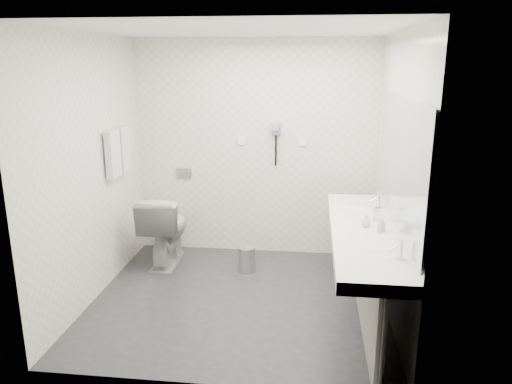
# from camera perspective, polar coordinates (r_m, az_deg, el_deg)

# --- Properties ---
(floor) EXTENTS (2.80, 2.80, 0.00)m
(floor) POSITION_cam_1_polar(r_m,az_deg,el_deg) (4.88, -2.00, -12.40)
(floor) COLOR #292A2F
(floor) RESTS_ON ground
(ceiling) EXTENTS (2.80, 2.80, 0.00)m
(ceiling) POSITION_cam_1_polar(r_m,az_deg,el_deg) (4.34, -2.32, 18.36)
(ceiling) COLOR white
(ceiling) RESTS_ON wall_back
(wall_back) EXTENTS (2.80, 0.00, 2.80)m
(wall_back) POSITION_cam_1_polar(r_m,az_deg,el_deg) (5.71, -0.15, 4.98)
(wall_back) COLOR silver
(wall_back) RESTS_ON floor
(wall_front) EXTENTS (2.80, 0.00, 2.80)m
(wall_front) POSITION_cam_1_polar(r_m,az_deg,el_deg) (3.21, -5.68, -3.18)
(wall_front) COLOR silver
(wall_front) RESTS_ON floor
(wall_left) EXTENTS (0.00, 2.60, 2.60)m
(wall_left) POSITION_cam_1_polar(r_m,az_deg,el_deg) (4.86, -18.72, 2.38)
(wall_left) COLOR silver
(wall_left) RESTS_ON floor
(wall_right) EXTENTS (0.00, 2.60, 2.60)m
(wall_right) POSITION_cam_1_polar(r_m,az_deg,el_deg) (4.45, 15.96, 1.50)
(wall_right) COLOR silver
(wall_right) RESTS_ON floor
(vanity_counter) EXTENTS (0.55, 2.20, 0.10)m
(vanity_counter) POSITION_cam_1_polar(r_m,az_deg,el_deg) (4.35, 12.35, -4.77)
(vanity_counter) COLOR white
(vanity_counter) RESTS_ON floor
(vanity_panel) EXTENTS (0.03, 2.15, 0.75)m
(vanity_panel) POSITION_cam_1_polar(r_m,az_deg,el_deg) (4.51, 12.37, -9.85)
(vanity_panel) COLOR gray
(vanity_panel) RESTS_ON floor
(vanity_post_near) EXTENTS (0.06, 0.06, 0.75)m
(vanity_post_near) POSITION_cam_1_polar(r_m,az_deg,el_deg) (3.61, 14.44, -16.80)
(vanity_post_near) COLOR silver
(vanity_post_near) RESTS_ON floor
(vanity_post_far) EXTENTS (0.06, 0.06, 0.75)m
(vanity_post_far) POSITION_cam_1_polar(r_m,az_deg,el_deg) (5.47, 11.68, -5.28)
(vanity_post_far) COLOR silver
(vanity_post_far) RESTS_ON floor
(mirror) EXTENTS (0.02, 2.20, 1.05)m
(mirror) POSITION_cam_1_polar(r_m,az_deg,el_deg) (4.22, 16.37, 3.51)
(mirror) COLOR #B2BCC6
(mirror) RESTS_ON wall_right
(basin_near) EXTENTS (0.40, 0.31, 0.05)m
(basin_near) POSITION_cam_1_polar(r_m,az_deg,el_deg) (3.74, 13.30, -7.63)
(basin_near) COLOR white
(basin_near) RESTS_ON vanity_counter
(basin_far) EXTENTS (0.40, 0.31, 0.05)m
(basin_far) POSITION_cam_1_polar(r_m,az_deg,el_deg) (4.96, 11.69, -1.84)
(basin_far) COLOR white
(basin_far) RESTS_ON vanity_counter
(faucet_near) EXTENTS (0.04, 0.04, 0.15)m
(faucet_near) POSITION_cam_1_polar(r_m,az_deg,el_deg) (3.73, 16.37, -6.39)
(faucet_near) COLOR silver
(faucet_near) RESTS_ON vanity_counter
(faucet_far) EXTENTS (0.04, 0.04, 0.15)m
(faucet_far) POSITION_cam_1_polar(r_m,az_deg,el_deg) (4.95, 13.99, -0.91)
(faucet_far) COLOR silver
(faucet_far) RESTS_ON vanity_counter
(soap_bottle_a) EXTENTS (0.07, 0.07, 0.12)m
(soap_bottle_a) POSITION_cam_1_polar(r_m,az_deg,el_deg) (4.30, 14.41, -3.57)
(soap_bottle_a) COLOR beige
(soap_bottle_a) RESTS_ON vanity_counter
(soap_bottle_b) EXTENTS (0.10, 0.10, 0.11)m
(soap_bottle_b) POSITION_cam_1_polar(r_m,az_deg,el_deg) (4.37, 12.70, -3.28)
(soap_bottle_b) COLOR beige
(soap_bottle_b) RESTS_ON vanity_counter
(soap_bottle_c) EXTENTS (0.04, 0.04, 0.11)m
(soap_bottle_c) POSITION_cam_1_polar(r_m,az_deg,el_deg) (4.25, 14.18, -3.87)
(soap_bottle_c) COLOR beige
(soap_bottle_c) RESTS_ON vanity_counter
(glass_left) EXTENTS (0.08, 0.08, 0.12)m
(glass_left) POSITION_cam_1_polar(r_m,az_deg,el_deg) (4.56, 13.94, -2.49)
(glass_left) COLOR silver
(glass_left) RESTS_ON vanity_counter
(toilet) EXTENTS (0.48, 0.81, 0.81)m
(toilet) POSITION_cam_1_polar(r_m,az_deg,el_deg) (5.65, -10.53, -4.22)
(toilet) COLOR white
(toilet) RESTS_ON floor
(flush_plate) EXTENTS (0.18, 0.02, 0.12)m
(flush_plate) POSITION_cam_1_polar(r_m,az_deg,el_deg) (5.91, -8.38, 2.21)
(flush_plate) COLOR #B2B5BA
(flush_plate) RESTS_ON wall_back
(pedal_bin) EXTENTS (0.20, 0.20, 0.26)m
(pedal_bin) POSITION_cam_1_polar(r_m,az_deg,el_deg) (5.44, -1.08, -7.87)
(pedal_bin) COLOR #B2B5BA
(pedal_bin) RESTS_ON floor
(bin_lid) EXTENTS (0.19, 0.19, 0.02)m
(bin_lid) POSITION_cam_1_polar(r_m,az_deg,el_deg) (5.38, -1.08, -6.51)
(bin_lid) COLOR #B2B5BA
(bin_lid) RESTS_ON pedal_bin
(towel_rail) EXTENTS (0.02, 0.62, 0.02)m
(towel_rail) POSITION_cam_1_polar(r_m,az_deg,el_deg) (5.28, -15.99, 6.87)
(towel_rail) COLOR silver
(towel_rail) RESTS_ON wall_left
(towel_near) EXTENTS (0.07, 0.24, 0.48)m
(towel_near) POSITION_cam_1_polar(r_m,az_deg,el_deg) (5.18, -16.29, 4.24)
(towel_near) COLOR silver
(towel_near) RESTS_ON towel_rail
(towel_far) EXTENTS (0.07, 0.24, 0.48)m
(towel_far) POSITION_cam_1_polar(r_m,az_deg,el_deg) (5.44, -15.16, 4.80)
(towel_far) COLOR silver
(towel_far) RESTS_ON towel_rail
(dryer_cradle) EXTENTS (0.10, 0.04, 0.14)m
(dryer_cradle) POSITION_cam_1_polar(r_m,az_deg,el_deg) (5.61, 2.36, 7.39)
(dryer_cradle) COLOR gray
(dryer_cradle) RESTS_ON wall_back
(dryer_barrel) EXTENTS (0.08, 0.14, 0.08)m
(dryer_barrel) POSITION_cam_1_polar(r_m,az_deg,el_deg) (5.54, 2.31, 7.60)
(dryer_barrel) COLOR gray
(dryer_barrel) RESTS_ON dryer_cradle
(dryer_cord) EXTENTS (0.02, 0.02, 0.35)m
(dryer_cord) POSITION_cam_1_polar(r_m,az_deg,el_deg) (5.64, 2.32, 4.85)
(dryer_cord) COLOR black
(dryer_cord) RESTS_ON dryer_cradle
(switch_plate_a) EXTENTS (0.09, 0.02, 0.09)m
(switch_plate_a) POSITION_cam_1_polar(r_m,az_deg,el_deg) (5.70, -1.68, 5.98)
(switch_plate_a) COLOR white
(switch_plate_a) RESTS_ON wall_back
(switch_plate_b) EXTENTS (0.09, 0.02, 0.09)m
(switch_plate_b) POSITION_cam_1_polar(r_m,az_deg,el_deg) (5.64, 5.42, 5.82)
(switch_plate_b) COLOR white
(switch_plate_b) RESTS_ON wall_back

